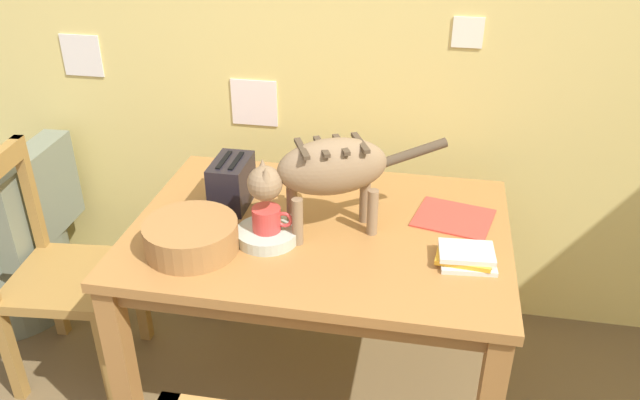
{
  "coord_description": "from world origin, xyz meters",
  "views": [
    {
      "loc": [
        0.25,
        -0.41,
        1.89
      ],
      "look_at": [
        -0.09,
        1.41,
        0.86
      ],
      "focal_mm": 36.12,
      "sensor_mm": 36.0,
      "label": 1
    }
  ],
  "objects_px": {
    "book_stack": "(466,257)",
    "wooden_chair_far": "(57,274)",
    "toaster": "(232,183)",
    "wicker_basket": "(191,236)",
    "wicker_armchair": "(6,255)",
    "cat": "(326,171)",
    "saucer_bowl": "(267,235)",
    "magazine": "(453,218)",
    "dining_table": "(320,249)",
    "coffee_mug": "(267,219)"
  },
  "relations": [
    {
      "from": "coffee_mug",
      "to": "magazine",
      "type": "xyz_separation_m",
      "value": [
        0.59,
        0.25,
        -0.08
      ]
    },
    {
      "from": "magazine",
      "to": "book_stack",
      "type": "relative_size",
      "value": 1.34
    },
    {
      "from": "wicker_basket",
      "to": "wooden_chair_far",
      "type": "relative_size",
      "value": 0.32
    },
    {
      "from": "saucer_bowl",
      "to": "wicker_armchair",
      "type": "relative_size",
      "value": 0.26
    },
    {
      "from": "dining_table",
      "to": "toaster",
      "type": "distance_m",
      "value": 0.39
    },
    {
      "from": "toaster",
      "to": "wooden_chair_far",
      "type": "bearing_deg",
      "value": -169.23
    },
    {
      "from": "coffee_mug",
      "to": "wooden_chair_far",
      "type": "distance_m",
      "value": 0.95
    },
    {
      "from": "book_stack",
      "to": "wicker_basket",
      "type": "height_order",
      "value": "wicker_basket"
    },
    {
      "from": "magazine",
      "to": "wicker_basket",
      "type": "relative_size",
      "value": 0.86
    },
    {
      "from": "cat",
      "to": "wicker_basket",
      "type": "relative_size",
      "value": 2.05
    },
    {
      "from": "coffee_mug",
      "to": "wooden_chair_far",
      "type": "relative_size",
      "value": 0.14
    },
    {
      "from": "dining_table",
      "to": "book_stack",
      "type": "xyz_separation_m",
      "value": [
        0.48,
        -0.13,
        0.11
      ]
    },
    {
      "from": "magazine",
      "to": "dining_table",
      "type": "bearing_deg",
      "value": -150.4
    },
    {
      "from": "dining_table",
      "to": "coffee_mug",
      "type": "height_order",
      "value": "coffee_mug"
    },
    {
      "from": "saucer_bowl",
      "to": "wooden_chair_far",
      "type": "height_order",
      "value": "wooden_chair_far"
    },
    {
      "from": "saucer_bowl",
      "to": "magazine",
      "type": "relative_size",
      "value": 0.8
    },
    {
      "from": "book_stack",
      "to": "toaster",
      "type": "xyz_separation_m",
      "value": [
        -0.81,
        0.22,
        0.06
      ]
    },
    {
      "from": "dining_table",
      "to": "book_stack",
      "type": "relative_size",
      "value": 6.66
    },
    {
      "from": "dining_table",
      "to": "wicker_basket",
      "type": "bearing_deg",
      "value": -149.66
    },
    {
      "from": "wicker_armchair",
      "to": "wicker_basket",
      "type": "bearing_deg",
      "value": -116.34
    },
    {
      "from": "saucer_bowl",
      "to": "toaster",
      "type": "height_order",
      "value": "toaster"
    },
    {
      "from": "dining_table",
      "to": "cat",
      "type": "height_order",
      "value": "cat"
    },
    {
      "from": "toaster",
      "to": "saucer_bowl",
      "type": "bearing_deg",
      "value": -48.98
    },
    {
      "from": "cat",
      "to": "saucer_bowl",
      "type": "relative_size",
      "value": 3.0
    },
    {
      "from": "cat",
      "to": "coffee_mug",
      "type": "height_order",
      "value": "cat"
    },
    {
      "from": "wicker_basket",
      "to": "wicker_armchair",
      "type": "xyz_separation_m",
      "value": [
        -1.12,
        0.5,
        -0.54
      ]
    },
    {
      "from": "wooden_chair_far",
      "to": "toaster",
      "type": "bearing_deg",
      "value": 95.1
    },
    {
      "from": "wicker_basket",
      "to": "toaster",
      "type": "height_order",
      "value": "toaster"
    },
    {
      "from": "saucer_bowl",
      "to": "wicker_basket",
      "type": "xyz_separation_m",
      "value": [
        -0.22,
        -0.1,
        0.03
      ]
    },
    {
      "from": "wicker_basket",
      "to": "saucer_bowl",
      "type": "bearing_deg",
      "value": 24.5
    },
    {
      "from": "book_stack",
      "to": "wooden_chair_far",
      "type": "xyz_separation_m",
      "value": [
        -1.49,
        0.09,
        -0.33
      ]
    },
    {
      "from": "saucer_bowl",
      "to": "magazine",
      "type": "xyz_separation_m",
      "value": [
        0.59,
        0.25,
        -0.02
      ]
    },
    {
      "from": "dining_table",
      "to": "coffee_mug",
      "type": "xyz_separation_m",
      "value": [
        -0.15,
        -0.12,
        0.17
      ]
    },
    {
      "from": "dining_table",
      "to": "saucer_bowl",
      "type": "relative_size",
      "value": 6.21
    },
    {
      "from": "cat",
      "to": "wooden_chair_far",
      "type": "xyz_separation_m",
      "value": [
        -1.04,
        -0.0,
        -0.53
      ]
    },
    {
      "from": "magazine",
      "to": "saucer_bowl",
      "type": "bearing_deg",
      "value": -144.3
    },
    {
      "from": "wooden_chair_far",
      "to": "book_stack",
      "type": "bearing_deg",
      "value": 80.7
    },
    {
      "from": "saucer_bowl",
      "to": "wooden_chair_far",
      "type": "distance_m",
      "value": 0.92
    },
    {
      "from": "magazine",
      "to": "book_stack",
      "type": "xyz_separation_m",
      "value": [
        0.04,
        -0.27,
        0.02
      ]
    },
    {
      "from": "coffee_mug",
      "to": "magazine",
      "type": "height_order",
      "value": "coffee_mug"
    },
    {
      "from": "cat",
      "to": "wicker_basket",
      "type": "height_order",
      "value": "cat"
    },
    {
      "from": "magazine",
      "to": "book_stack",
      "type": "height_order",
      "value": "book_stack"
    },
    {
      "from": "toaster",
      "to": "wicker_basket",
      "type": "bearing_deg",
      "value": -96.95
    },
    {
      "from": "magazine",
      "to": "toaster",
      "type": "distance_m",
      "value": 0.78
    },
    {
      "from": "wicker_basket",
      "to": "wicker_armchair",
      "type": "height_order",
      "value": "wicker_basket"
    },
    {
      "from": "toaster",
      "to": "cat",
      "type": "bearing_deg",
      "value": -19.46
    },
    {
      "from": "cat",
      "to": "wicker_armchair",
      "type": "height_order",
      "value": "cat"
    },
    {
      "from": "cat",
      "to": "wicker_armchair",
      "type": "bearing_deg",
      "value": 53.69
    },
    {
      "from": "wicker_armchair",
      "to": "saucer_bowl",
      "type": "bearing_deg",
      "value": -108.93
    },
    {
      "from": "dining_table",
      "to": "saucer_bowl",
      "type": "bearing_deg",
      "value": -142.33
    }
  ]
}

